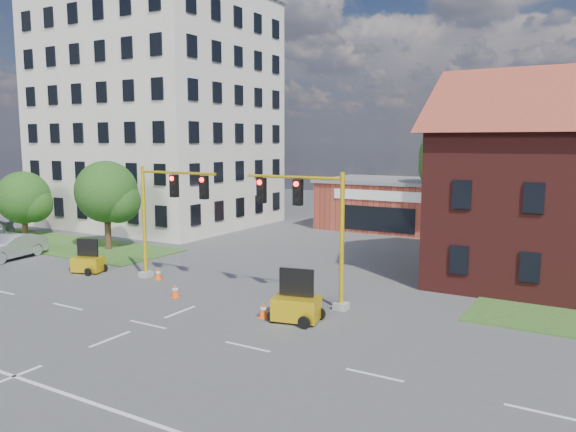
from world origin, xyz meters
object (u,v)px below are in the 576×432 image
Objects in this scene: signal_mast_west at (166,209)px; pickup_white at (506,266)px; trailer_east at (296,306)px; signal_mast_east at (309,221)px; trailer_west at (88,263)px.

signal_mast_west reaches higher than pickup_white.
signal_mast_west reaches higher than trailer_east.
signal_mast_east reaches higher than trailer_east.
trailer_east is 13.34m from pickup_white.
trailer_east is (9.46, -2.51, -3.24)m from signal_mast_west.
signal_mast_west is 2.86× the size of trailer_east.
signal_mast_west reaches higher than trailer_west.
trailer_west is 23.42m from pickup_white.
trailer_west is at bearing 132.35° from pickup_white.
trailer_east reaches higher than trailer_west.
trailer_east is at bearing 168.23° from pickup_white.
trailer_east is (0.75, -2.51, -3.24)m from signal_mast_east.
signal_mast_east reaches higher than trailer_west.
pickup_white is at bearing 52.25° from signal_mast_east.
trailer_west is 0.32× the size of pickup_white.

